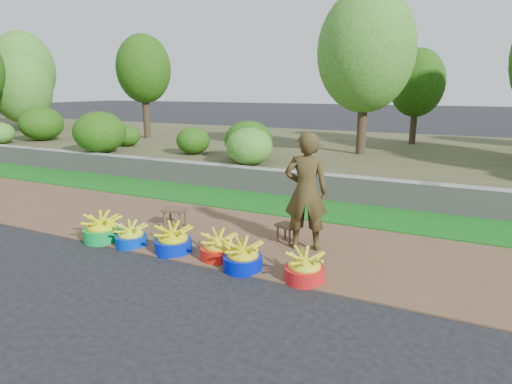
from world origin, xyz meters
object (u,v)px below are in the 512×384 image
at_px(basin_b, 131,236).
at_px(basin_c, 173,241).
at_px(basin_a, 102,229).
at_px(stool_left, 175,212).
at_px(basin_e, 243,257).
at_px(basin_f, 305,268).
at_px(vendor_woman, 306,192).
at_px(basin_d, 219,248).
at_px(stool_right, 287,228).

distance_m(basin_b, basin_c, 0.73).
bearing_deg(basin_b, basin_a, -177.65).
bearing_deg(stool_left, basin_a, -123.54).
bearing_deg(basin_c, basin_b, -175.15).
height_order(basin_c, stool_left, basin_c).
bearing_deg(stool_left, basin_c, -54.95).
bearing_deg(basin_b, basin_e, -0.81).
height_order(basin_b, basin_f, basin_f).
xyz_separation_m(basin_c, vendor_woman, (1.65, 0.94, 0.69)).
height_order(basin_b, basin_d, basin_d).
relative_size(basin_e, vendor_woman, 0.30).
bearing_deg(basin_e, stool_right, 82.26).
relative_size(basin_d, basin_f, 1.02).
bearing_deg(basin_c, stool_left, 125.05).
distance_m(basin_c, basin_f, 2.01).
relative_size(stool_right, vendor_woman, 0.23).
bearing_deg(basin_b, basin_d, 5.02).
relative_size(stool_left, vendor_woman, 0.24).
xyz_separation_m(basin_a, basin_b, (0.56, 0.02, -0.03)).
bearing_deg(basin_c, stool_right, 38.50).
bearing_deg(basin_a, basin_f, 0.51).
bearing_deg(basin_d, basin_b, -174.98).
height_order(basin_b, stool_left, same).
bearing_deg(stool_right, basin_a, -156.38).
distance_m(basin_b, basin_f, 2.73).
relative_size(basin_a, stool_right, 1.45).
distance_m(basin_a, stool_right, 2.85).
bearing_deg(stool_right, vendor_woman, -19.81).
relative_size(basin_a, basin_e, 1.09).
bearing_deg(basin_a, stool_right, 23.62).
relative_size(basin_d, stool_left, 1.25).
relative_size(basin_a, basin_b, 1.21).
height_order(basin_c, stool_right, basin_c).
bearing_deg(vendor_woman, basin_a, 2.21).
relative_size(basin_c, vendor_woman, 0.32).
distance_m(basin_f, stool_left, 2.81).
height_order(basin_d, stool_right, basin_d).
relative_size(basin_d, stool_right, 1.31).
relative_size(basin_b, basin_e, 0.90).
bearing_deg(stool_right, basin_d, -121.58).
height_order(basin_f, vendor_woman, vendor_woman).
distance_m(basin_c, basin_e, 1.18).
bearing_deg(stool_left, stool_right, 4.66).
bearing_deg(basin_c, vendor_woman, 29.75).
relative_size(basin_c, basin_e, 1.04).
xyz_separation_m(basin_a, basin_e, (2.45, -0.00, -0.02)).
height_order(basin_c, basin_f, basin_c).
xyz_separation_m(basin_f, stool_right, (-0.68, 1.11, 0.08)).
bearing_deg(stool_right, basin_b, -151.40).
relative_size(basin_b, basin_f, 0.93).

